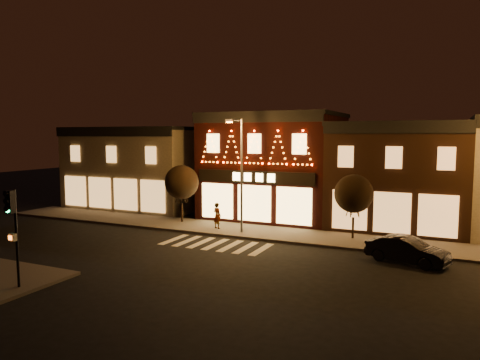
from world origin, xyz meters
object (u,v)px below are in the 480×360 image
Objects in this scene: pedestrian at (217,216)px; traffic_signal_near at (13,219)px; streetlamp_mid at (240,167)px; dark_sedan at (407,250)px.

traffic_signal_near is at bearing 101.12° from pedestrian.
streetlamp_mid is (4.04, 13.85, 1.45)m from traffic_signal_near.
streetlamp_mid is 1.81× the size of dark_sedan.
traffic_signal_near reaches higher than dark_sedan.
traffic_signal_near is 2.33× the size of pedestrian.
dark_sedan is 13.00m from pedestrian.
traffic_signal_near reaches higher than pedestrian.
pedestrian is (-12.65, 2.98, 0.37)m from dark_sedan.
dark_sedan is 2.29× the size of pedestrian.
traffic_signal_near is at bearing 145.78° from dark_sedan.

